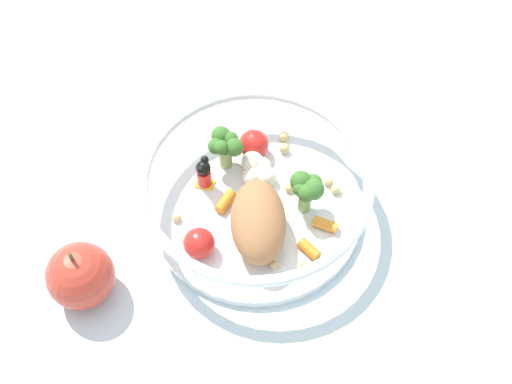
{
  "coord_description": "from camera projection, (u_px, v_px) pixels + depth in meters",
  "views": [
    {
      "loc": [
        -0.27,
        -0.26,
        0.61
      ],
      "look_at": [
        -0.01,
        0.01,
        0.04
      ],
      "focal_mm": 45.7,
      "sensor_mm": 36.0,
      "label": 1
    }
  ],
  "objects": [
    {
      "name": "food_container",
      "position": [
        256.0,
        196.0,
        0.68
      ],
      "size": [
        0.24,
        0.24,
        0.07
      ],
      "color": "white",
      "rests_on": "ground_plane"
    },
    {
      "name": "ground_plane",
      "position": [
        264.0,
        211.0,
        0.71
      ],
      "size": [
        2.4,
        2.4,
        0.0
      ],
      "primitive_type": "plane",
      "color": "silver"
    },
    {
      "name": "loose_apple",
      "position": [
        81.0,
        276.0,
        0.63
      ],
      "size": [
        0.07,
        0.07,
        0.08
      ],
      "color": "#BC3828",
      "rests_on": "ground_plane"
    }
  ]
}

